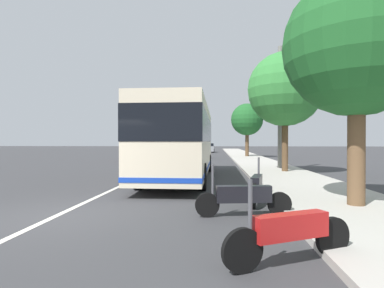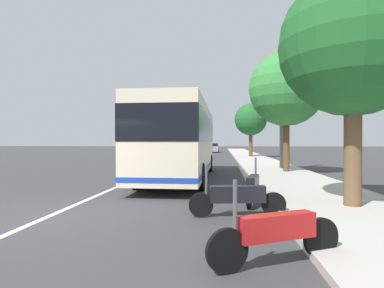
% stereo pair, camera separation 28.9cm
% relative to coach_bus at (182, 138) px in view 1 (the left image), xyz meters
% --- Properties ---
extents(ground_plane, '(220.00, 220.00, 0.00)m').
position_rel_coach_bus_xyz_m(ground_plane, '(-7.58, 2.16, -1.94)').
color(ground_plane, '#38383A').
extents(sidewalk_curb, '(110.00, 3.60, 0.14)m').
position_rel_coach_bus_xyz_m(sidewalk_curb, '(2.42, -5.04, -1.87)').
color(sidewalk_curb, '#B2ADA3').
rests_on(sidewalk_curb, ground).
extents(lane_divider_line, '(110.00, 0.16, 0.01)m').
position_rel_coach_bus_xyz_m(lane_divider_line, '(2.42, 2.16, -1.94)').
color(lane_divider_line, silver).
rests_on(lane_divider_line, ground).
extents(coach_bus, '(11.09, 2.70, 3.39)m').
position_rel_coach_bus_xyz_m(coach_bus, '(0.00, 0.00, 0.00)').
color(coach_bus, beige).
rests_on(coach_bus, ground).
extents(motorcycle_angled, '(1.04, 2.02, 1.26)m').
position_rel_coach_bus_xyz_m(motorcycle_angled, '(-10.13, -2.70, -1.47)').
color(motorcycle_angled, black).
rests_on(motorcycle_angled, ground).
extents(motorcycle_mid_row, '(0.42, 2.29, 1.24)m').
position_rel_coach_bus_xyz_m(motorcycle_mid_row, '(-7.34, -2.28, -1.48)').
color(motorcycle_mid_row, black).
rests_on(motorcycle_mid_row, ground).
extents(motorcycle_nearest_curb, '(2.18, 0.56, 1.29)m').
position_rel_coach_bus_xyz_m(motorcycle_nearest_curb, '(-5.68, -2.81, -1.45)').
color(motorcycle_nearest_curb, black).
rests_on(motorcycle_nearest_curb, ground).
extents(car_far_distant, '(4.18, 1.96, 1.49)m').
position_rel_coach_bus_xyz_m(car_far_distant, '(13.10, 4.97, -1.24)').
color(car_far_distant, red).
rests_on(car_far_distant, ground).
extents(car_side_street, '(4.04, 2.08, 1.44)m').
position_rel_coach_bus_xyz_m(car_side_street, '(18.15, 0.53, -1.26)').
color(car_side_street, navy).
rests_on(car_side_street, ground).
extents(car_ahead_same_lane, '(4.47, 1.94, 1.49)m').
position_rel_coach_bus_xyz_m(car_ahead_same_lane, '(36.14, -0.43, -1.23)').
color(car_ahead_same_lane, gray).
rests_on(car_ahead_same_lane, ground).
extents(roadside_tree_near_camera, '(3.72, 3.72, 6.14)m').
position_rel_coach_bus_xyz_m(roadside_tree_near_camera, '(-6.42, -5.25, 2.31)').
color(roadside_tree_near_camera, brown).
rests_on(roadside_tree_near_camera, ground).
extents(roadside_tree_mid_block, '(4.10, 4.10, 6.73)m').
position_rel_coach_bus_xyz_m(roadside_tree_mid_block, '(2.70, -5.46, 2.72)').
color(roadside_tree_mid_block, brown).
rests_on(roadside_tree_mid_block, ground).
extents(roadside_tree_far_block, '(3.58, 3.58, 6.06)m').
position_rel_coach_bus_xyz_m(roadside_tree_far_block, '(20.15, -5.14, 2.29)').
color(roadside_tree_far_block, brown).
rests_on(roadside_tree_far_block, ground).
extents(utility_pole, '(0.31, 0.31, 7.69)m').
position_rel_coach_bus_xyz_m(utility_pole, '(4.79, -5.63, 1.90)').
color(utility_pole, slate).
rests_on(utility_pole, ground).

